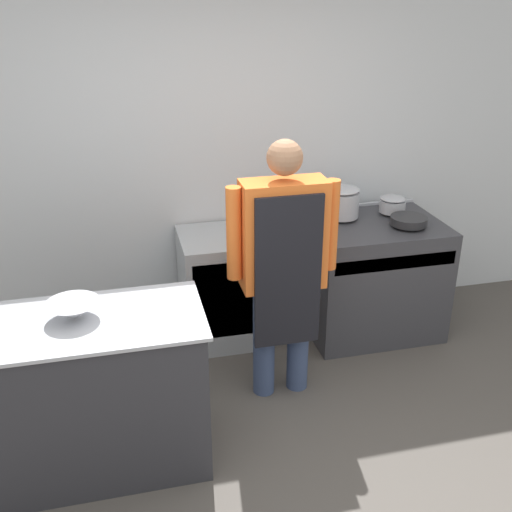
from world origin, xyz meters
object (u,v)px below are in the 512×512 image
object	(u,v)px
stove	(371,276)
fridge_unit	(222,287)
stock_pot	(341,201)
sauce_pot	(393,204)
person_cook	(283,257)
saute_pan	(409,220)
mixing_bowl	(73,310)

from	to	relation	value
stove	fridge_unit	size ratio (longest dim) A/B	1.18
stock_pot	sauce_pot	world-z (taller)	stock_pot
person_cook	sauce_pot	xyz separation A→B (m)	(1.09, 0.77, -0.01)
fridge_unit	saute_pan	xyz separation A→B (m)	(1.33, -0.26, 0.51)
mixing_bowl	sauce_pot	world-z (taller)	sauce_pot
mixing_bowl	stock_pot	distance (m)	2.20
sauce_pot	saute_pan	bearing A→B (deg)	-90.00
person_cook	stove	bearing A→B (deg)	35.56
stove	saute_pan	xyz separation A→B (m)	(0.20, -0.14, 0.49)
fridge_unit	saute_pan	world-z (taller)	saute_pan
person_cook	saute_pan	distance (m)	1.20
stock_pot	sauce_pot	distance (m)	0.42
stove	fridge_unit	xyz separation A→B (m)	(-1.14, 0.12, -0.02)
fridge_unit	stock_pot	xyz separation A→B (m)	(0.92, 0.02, 0.60)
fridge_unit	person_cook	world-z (taller)	person_cook
stove	mixing_bowl	distance (m)	2.39
mixing_bowl	stock_pot	world-z (taller)	stock_pot
person_cook	stock_pot	size ratio (longest dim) A/B	6.44
stock_pot	sauce_pot	size ratio (longest dim) A/B	1.33
person_cook	stock_pot	xyz separation A→B (m)	(0.67, 0.77, 0.05)
person_cook	mixing_bowl	world-z (taller)	person_cook
stove	mixing_bowl	xyz separation A→B (m)	(-2.10, -1.00, 0.52)
sauce_pot	mixing_bowl	bearing A→B (deg)	-153.64
fridge_unit	sauce_pot	bearing A→B (deg)	0.68
saute_pan	stock_pot	bearing A→B (deg)	146.76
sauce_pot	stove	bearing A→B (deg)	-144.92
stock_pot	fridge_unit	bearing A→B (deg)	-179.01
stove	sauce_pot	xyz separation A→B (m)	(0.20, 0.14, 0.52)
person_cook	sauce_pot	world-z (taller)	person_cook
person_cook	stock_pot	bearing A→B (deg)	49.13
fridge_unit	mixing_bowl	bearing A→B (deg)	-130.69
fridge_unit	saute_pan	distance (m)	1.45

